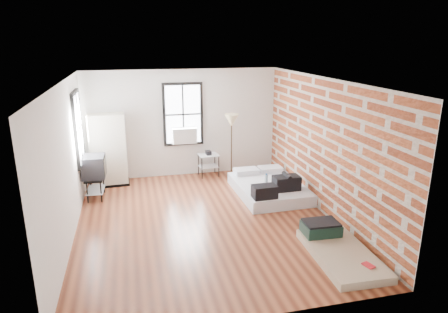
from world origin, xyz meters
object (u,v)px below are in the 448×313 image
object	(u,v)px
mattress_main	(270,187)
wardrobe	(108,150)
floor_lamp	(232,123)
mattress_bare	(336,248)
tv_stand	(94,168)
side_table	(208,159)

from	to	relation	value
mattress_main	wardrobe	xyz separation A→B (m)	(-3.66, 1.57, 0.72)
wardrobe	floor_lamp	bearing A→B (deg)	-3.40
mattress_main	floor_lamp	size ratio (longest dim) A/B	1.24
wardrobe	floor_lamp	size ratio (longest dim) A/B	1.08
mattress_main	mattress_bare	world-z (taller)	mattress_main
mattress_main	tv_stand	distance (m)	4.06
mattress_main	tv_stand	world-z (taller)	tv_stand
mattress_bare	side_table	world-z (taller)	side_table
wardrobe	side_table	bearing A→B (deg)	-0.38
mattress_bare	floor_lamp	world-z (taller)	floor_lamp
mattress_main	tv_stand	bearing A→B (deg)	168.21
mattress_bare	tv_stand	world-z (taller)	tv_stand
floor_lamp	side_table	bearing A→B (deg)	165.89
mattress_bare	side_table	xyz separation A→B (m)	(-1.32, 4.48, 0.36)
floor_lamp	wardrobe	bearing A→B (deg)	178.57
mattress_main	side_table	world-z (taller)	side_table
mattress_bare	floor_lamp	size ratio (longest dim) A/B	1.07
tv_stand	wardrobe	bearing A→B (deg)	73.32
mattress_main	side_table	distance (m)	2.02
mattress_bare	wardrobe	distance (m)	5.91
mattress_main	tv_stand	size ratio (longest dim) A/B	2.05
mattress_bare	wardrobe	world-z (taller)	wardrobe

